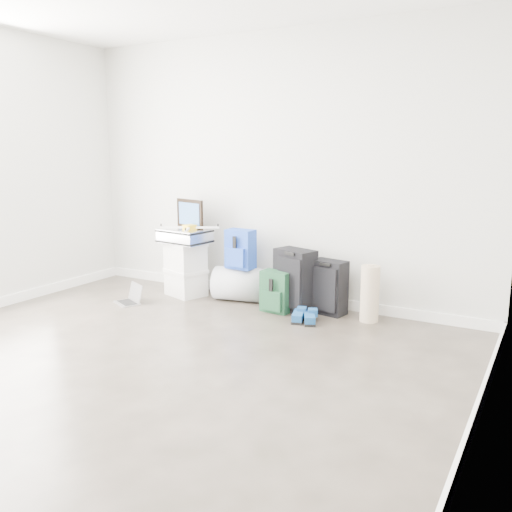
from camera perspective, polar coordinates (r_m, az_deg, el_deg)
The scene contains 14 objects.
ground at distance 3.84m, azimuth -16.08°, elevation -13.11°, with size 5.00×5.00×0.00m, color #312C23.
room_envelope at distance 3.53m, azimuth -17.41°, elevation 13.43°, with size 4.52×5.02×2.71m.
boxes_stack at distance 5.86m, azimuth -7.42°, elevation -1.35°, with size 0.49×0.44×0.58m.
briefcase at distance 5.79m, azimuth -7.51°, elevation 2.11°, with size 0.50×0.36×0.14m, color #B2B2B7.
painting at distance 5.84m, azimuth -6.99°, elevation 4.44°, with size 0.40×0.13×0.31m.
drone at distance 5.71m, azimuth -7.01°, elevation 3.01°, with size 0.55×0.55×0.06m.
duffel_bag at distance 5.63m, azimuth -1.52°, elevation -2.99°, with size 0.35×0.35×0.57m, color #92959A.
blue_backpack at distance 5.52m, azimuth -1.70°, elevation 0.65°, with size 0.29×0.22×0.40m.
large_suitcase at distance 5.27m, azimuth 4.09°, elevation -2.57°, with size 0.44×0.36×0.61m.
green_backpack at distance 5.25m, azimuth 2.12°, elevation -3.84°, with size 0.30×0.23×0.40m.
carry_on at distance 5.21m, azimuth 7.63°, elevation -3.28°, with size 0.36×0.27×0.52m.
shoes at distance 5.00m, azimuth 5.05°, elevation -6.48°, with size 0.30×0.27×0.08m.
rolled_rug at distance 5.05m, azimuth 11.90°, elevation -3.90°, with size 0.17×0.17×0.52m, color tan.
laptop at distance 5.72m, azimuth -13.07°, elevation -4.38°, with size 0.33×0.30×0.20m.
Camera 1 is at (2.55, -2.42, 1.55)m, focal length 38.00 mm.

